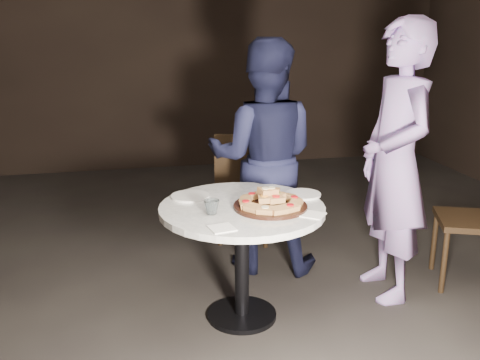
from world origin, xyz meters
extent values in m
plane|color=black|center=(0.00, 0.00, 0.00)|extent=(7.00, 7.00, 0.00)
cylinder|color=black|center=(-0.09, 0.02, 0.01)|extent=(0.49, 0.49, 0.03)
cylinder|color=black|center=(-0.09, 0.02, 0.34)|extent=(0.10, 0.10, 0.62)
cylinder|color=silver|center=(-0.09, 0.02, 0.65)|extent=(1.12, 1.12, 0.04)
cylinder|color=black|center=(0.05, -0.04, 0.68)|extent=(0.48, 0.48, 0.02)
cube|color=#B07A44|center=(0.18, -0.04, 0.71)|extent=(0.08, 0.09, 0.04)
cylinder|color=red|center=(0.18, -0.04, 0.72)|extent=(0.05, 0.05, 0.01)
cube|color=#B07A44|center=(0.16, 0.03, 0.71)|extent=(0.10, 0.10, 0.04)
cube|color=#B07A44|center=(0.11, 0.08, 0.71)|extent=(0.10, 0.10, 0.04)
cylinder|color=beige|center=(0.11, 0.08, 0.72)|extent=(0.05, 0.05, 0.01)
cube|color=#B07A44|center=(0.04, 0.09, 0.71)|extent=(0.09, 0.07, 0.04)
cube|color=#B07A44|center=(-0.03, 0.07, 0.71)|extent=(0.10, 0.10, 0.04)
cylinder|color=red|center=(-0.03, 0.07, 0.72)|extent=(0.05, 0.05, 0.01)
cube|color=#B07A44|center=(-0.07, 0.02, 0.71)|extent=(0.09, 0.10, 0.04)
cube|color=#B07A44|center=(-0.09, -0.05, 0.71)|extent=(0.07, 0.09, 0.04)
cylinder|color=red|center=(-0.09, -0.05, 0.72)|extent=(0.04, 0.04, 0.01)
cube|color=#B07A44|center=(-0.07, -0.12, 0.71)|extent=(0.10, 0.11, 0.04)
cube|color=#B07A44|center=(-0.02, -0.17, 0.71)|extent=(0.10, 0.09, 0.04)
cylinder|color=beige|center=(-0.02, -0.17, 0.72)|extent=(0.05, 0.05, 0.01)
cube|color=#B07A44|center=(0.05, -0.18, 0.71)|extent=(0.10, 0.08, 0.04)
cube|color=#B07A44|center=(0.12, -0.16, 0.71)|extent=(0.10, 0.09, 0.04)
cylinder|color=red|center=(0.12, -0.16, 0.72)|extent=(0.05, 0.05, 0.01)
cube|color=#B07A44|center=(0.17, -0.11, 0.71)|extent=(0.10, 0.10, 0.04)
cube|color=#B07A44|center=(0.09, -0.03, 0.73)|extent=(0.10, 0.10, 0.03)
cylinder|color=#2D6B1E|center=(0.09, -0.03, 0.75)|extent=(0.05, 0.05, 0.01)
cube|color=#B07A44|center=(0.03, -0.01, 0.73)|extent=(0.07, 0.09, 0.03)
cylinder|color=beige|center=(0.03, -0.01, 0.75)|extent=(0.04, 0.04, 0.01)
cube|color=#B07A44|center=(0.01, -0.06, 0.73)|extent=(0.08, 0.09, 0.03)
cylinder|color=orange|center=(0.01, -0.06, 0.75)|extent=(0.04, 0.04, 0.01)
cube|color=#B07A44|center=(0.07, -0.08, 0.73)|extent=(0.09, 0.07, 0.03)
cylinder|color=red|center=(0.07, -0.08, 0.75)|extent=(0.04, 0.04, 0.01)
cube|color=#B07A44|center=(0.06, -0.02, 0.76)|extent=(0.10, 0.09, 0.04)
cylinder|color=beige|center=(0.06, -0.02, 0.78)|extent=(0.05, 0.05, 0.01)
cube|color=#B07A44|center=(0.02, -0.02, 0.76)|extent=(0.08, 0.09, 0.04)
cylinder|color=beige|center=(0.02, -0.02, 0.78)|extent=(0.04, 0.04, 0.01)
cylinder|color=white|center=(-0.35, 0.23, 0.68)|extent=(0.26, 0.26, 0.01)
cylinder|color=white|center=(0.29, 0.13, 0.68)|extent=(0.27, 0.27, 0.01)
imported|color=silver|center=(-0.27, -0.07, 0.71)|extent=(0.10, 0.10, 0.08)
cube|color=white|center=(-0.26, -0.29, 0.68)|extent=(0.14, 0.14, 0.01)
cube|color=white|center=(0.23, -0.20, 0.68)|extent=(0.16, 0.16, 0.01)
cube|color=black|center=(0.19, 1.18, 0.43)|extent=(0.51, 0.51, 0.04)
cube|color=black|center=(0.12, 0.99, 0.65)|extent=(0.39, 0.17, 0.43)
cylinder|color=black|center=(0.41, 1.28, 0.22)|extent=(0.04, 0.04, 0.43)
cylinder|color=black|center=(0.09, 1.40, 0.22)|extent=(0.04, 0.04, 0.43)
cylinder|color=black|center=(0.29, 0.96, 0.22)|extent=(0.04, 0.04, 0.43)
cylinder|color=black|center=(-0.03, 1.07, 0.22)|extent=(0.04, 0.04, 0.43)
cube|color=black|center=(1.41, 0.14, 0.43)|extent=(0.52, 0.52, 0.04)
cylinder|color=black|center=(1.31, 0.36, 0.21)|extent=(0.04, 0.04, 0.43)
cylinder|color=black|center=(1.19, 0.04, 0.21)|extent=(0.04, 0.04, 0.43)
imported|color=black|center=(0.19, 0.66, 0.77)|extent=(0.89, 0.79, 1.54)
imported|color=#866FAE|center=(0.85, 0.14, 0.83)|extent=(0.42, 0.62, 1.66)
camera|label=1|loc=(-0.68, -2.64, 1.61)|focal=40.00mm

